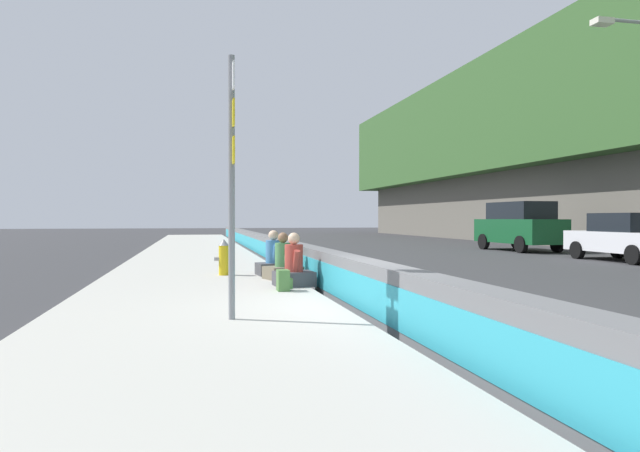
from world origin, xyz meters
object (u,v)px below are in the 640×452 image
seated_person_foreground (294,269)px  fire_hydrant (224,257)px  seated_person_middle (283,264)px  route_sign_post (232,166)px  parked_car_third (626,237)px  seated_person_rear (273,261)px  backpack (284,281)px  parked_car_fourth (519,226)px

seated_person_foreground → fire_hydrant: bearing=27.2°
seated_person_foreground → seated_person_middle: 1.34m
seated_person_middle → seated_person_foreground: bearing=-179.3°
route_sign_post → parked_car_third: bearing=-57.3°
route_sign_post → fire_hydrant: (6.07, -0.19, -1.65)m
fire_hydrant → seated_person_foreground: 2.82m
seated_person_rear → fire_hydrant: bearing=79.6°
seated_person_rear → parked_car_third: (3.37, -12.99, 0.38)m
route_sign_post → backpack: route_sign_post is taller
route_sign_post → fire_hydrant: 6.29m
backpack → parked_car_fourth: 18.52m
fire_hydrant → seated_person_rear: seated_person_rear is taller
seated_person_foreground → seated_person_middle: seated_person_foreground is taller
seated_person_foreground → parked_car_fourth: 17.77m
seated_person_foreground → backpack: 0.82m
seated_person_middle → backpack: bearing=171.5°
fire_hydrant → seated_person_rear: bearing=-100.4°
fire_hydrant → seated_person_foreground: seated_person_foreground is taller
fire_hydrant → seated_person_middle: seated_person_middle is taller
seated_person_rear → parked_car_third: bearing=-75.4°
seated_person_rear → parked_car_fourth: 16.35m
seated_person_foreground → parked_car_third: parked_car_third is taller
parked_car_fourth → backpack: bearing=134.6°
fire_hydrant → seated_person_rear: (-0.22, -1.18, -0.11)m
fire_hydrant → backpack: (-3.24, -0.96, -0.25)m
seated_person_rear → backpack: seated_person_rear is taller
fire_hydrant → seated_person_rear: size_ratio=0.81×
fire_hydrant → parked_car_fourth: (9.75, -14.13, 0.60)m
fire_hydrant → seated_person_middle: size_ratio=0.83×
parked_car_third → parked_car_fourth: size_ratio=0.94×
seated_person_rear → parked_car_fourth: bearing=-52.4°
backpack → parked_car_third: bearing=-64.2°
backpack → seated_person_foreground: bearing=-23.9°
parked_car_third → parked_car_fourth: parked_car_fourth is taller
route_sign_post → seated_person_foreground: bearing=-22.6°
seated_person_middle → backpack: (-2.07, 0.31, -0.14)m
seated_person_rear → parked_car_fourth: size_ratio=0.22×
parked_car_third → parked_car_fourth: 6.61m
seated_person_foreground → seated_person_middle: (1.34, 0.02, -0.01)m
fire_hydrant → parked_car_fourth: bearing=-55.4°
route_sign_post → fire_hydrant: bearing=-1.8°
parked_car_third → backpack: bearing=115.8°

